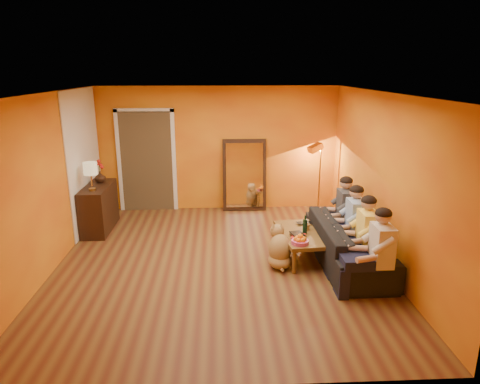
{
  "coord_description": "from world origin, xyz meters",
  "views": [
    {
      "loc": [
        0.02,
        -6.17,
        2.93
      ],
      "look_at": [
        0.35,
        0.5,
        1.0
      ],
      "focal_mm": 32.0,
      "sensor_mm": 36.0,
      "label": 1
    }
  ],
  "objects_px": {
    "table_lamp": "(91,176)",
    "person_far_left": "(381,252)",
    "sideboard": "(99,208)",
    "floor_lamp": "(320,179)",
    "laptop": "(308,224)",
    "mirror_frame": "(244,175)",
    "vase": "(100,177)",
    "wine_bottle": "(305,225)",
    "person_mid_right": "(355,223)",
    "sofa": "(348,242)",
    "coffee_table": "(300,245)",
    "person_far_right": "(345,212)",
    "person_mid_left": "(367,236)",
    "tumbler": "(307,227)",
    "dog": "(280,246)"
  },
  "relations": [
    {
      "from": "coffee_table",
      "to": "wine_bottle",
      "type": "bearing_deg",
      "value": -50.5
    },
    {
      "from": "person_mid_right",
      "to": "laptop",
      "type": "relative_size",
      "value": 3.56
    },
    {
      "from": "person_mid_left",
      "to": "wine_bottle",
      "type": "relative_size",
      "value": 3.94
    },
    {
      "from": "vase",
      "to": "person_mid_left",
      "type": "bearing_deg",
      "value": -28.22
    },
    {
      "from": "mirror_frame",
      "to": "table_lamp",
      "type": "bearing_deg",
      "value": -153.68
    },
    {
      "from": "sofa",
      "to": "person_far_left",
      "type": "xyz_separation_m",
      "value": [
        0.13,
        -1.0,
        0.28
      ]
    },
    {
      "from": "coffee_table",
      "to": "person_mid_left",
      "type": "bearing_deg",
      "value": -44.63
    },
    {
      "from": "floor_lamp",
      "to": "dog",
      "type": "bearing_deg",
      "value": -135.86
    },
    {
      "from": "floor_lamp",
      "to": "dog",
      "type": "xyz_separation_m",
      "value": [
        -1.18,
        -2.54,
        -0.39
      ]
    },
    {
      "from": "sideboard",
      "to": "coffee_table",
      "type": "distance_m",
      "value": 3.82
    },
    {
      "from": "table_lamp",
      "to": "person_mid_left",
      "type": "xyz_separation_m",
      "value": [
        4.37,
        -1.79,
        -0.49
      ]
    },
    {
      "from": "laptop",
      "to": "vase",
      "type": "bearing_deg",
      "value": 152.93
    },
    {
      "from": "person_mid_right",
      "to": "vase",
      "type": "bearing_deg",
      "value": 157.67
    },
    {
      "from": "table_lamp",
      "to": "person_far_left",
      "type": "bearing_deg",
      "value": -28.22
    },
    {
      "from": "person_mid_right",
      "to": "wine_bottle",
      "type": "height_order",
      "value": "person_mid_right"
    },
    {
      "from": "sofa",
      "to": "wine_bottle",
      "type": "distance_m",
      "value": 0.71
    },
    {
      "from": "mirror_frame",
      "to": "person_mid_right",
      "type": "xyz_separation_m",
      "value": [
        1.58,
        -2.62,
        -0.15
      ]
    },
    {
      "from": "person_mid_left",
      "to": "mirror_frame",
      "type": "bearing_deg",
      "value": 116.46
    },
    {
      "from": "table_lamp",
      "to": "laptop",
      "type": "relative_size",
      "value": 1.49
    },
    {
      "from": "person_mid_right",
      "to": "person_far_right",
      "type": "distance_m",
      "value": 0.55
    },
    {
      "from": "table_lamp",
      "to": "tumbler",
      "type": "relative_size",
      "value": 4.84
    },
    {
      "from": "person_mid_left",
      "to": "person_far_right",
      "type": "distance_m",
      "value": 1.1
    },
    {
      "from": "person_mid_right",
      "to": "coffee_table",
      "type": "bearing_deg",
      "value": 171.52
    },
    {
      "from": "table_lamp",
      "to": "vase",
      "type": "height_order",
      "value": "table_lamp"
    },
    {
      "from": "dog",
      "to": "person_mid_right",
      "type": "relative_size",
      "value": 0.54
    },
    {
      "from": "mirror_frame",
      "to": "sideboard",
      "type": "relative_size",
      "value": 1.29
    },
    {
      "from": "sideboard",
      "to": "person_far_left",
      "type": "distance_m",
      "value": 5.11
    },
    {
      "from": "floor_lamp",
      "to": "laptop",
      "type": "height_order",
      "value": "floor_lamp"
    },
    {
      "from": "sideboard",
      "to": "person_mid_left",
      "type": "distance_m",
      "value": 4.85
    },
    {
      "from": "mirror_frame",
      "to": "sofa",
      "type": "relative_size",
      "value": 0.67
    },
    {
      "from": "person_far_left",
      "to": "wine_bottle",
      "type": "relative_size",
      "value": 3.94
    },
    {
      "from": "person_mid_left",
      "to": "person_mid_right",
      "type": "xyz_separation_m",
      "value": [
        0.0,
        0.55,
        0.0
      ]
    },
    {
      "from": "mirror_frame",
      "to": "person_mid_right",
      "type": "distance_m",
      "value": 3.07
    },
    {
      "from": "person_mid_right",
      "to": "sofa",
      "type": "bearing_deg",
      "value": -142.43
    },
    {
      "from": "person_mid_left",
      "to": "dog",
      "type": "bearing_deg",
      "value": 163.52
    },
    {
      "from": "dog",
      "to": "vase",
      "type": "xyz_separation_m",
      "value": [
        -3.16,
        1.99,
        0.63
      ]
    },
    {
      "from": "person_mid_right",
      "to": "person_far_right",
      "type": "height_order",
      "value": "same"
    },
    {
      "from": "sideboard",
      "to": "table_lamp",
      "type": "relative_size",
      "value": 2.31
    },
    {
      "from": "coffee_table",
      "to": "person_far_right",
      "type": "relative_size",
      "value": 1.0
    },
    {
      "from": "wine_bottle",
      "to": "vase",
      "type": "distance_m",
      "value": 4.0
    },
    {
      "from": "mirror_frame",
      "to": "laptop",
      "type": "height_order",
      "value": "mirror_frame"
    },
    {
      "from": "person_far_left",
      "to": "vase",
      "type": "distance_m",
      "value": 5.25
    },
    {
      "from": "person_mid_left",
      "to": "person_far_right",
      "type": "relative_size",
      "value": 1.0
    },
    {
      "from": "table_lamp",
      "to": "sofa",
      "type": "xyz_separation_m",
      "value": [
        4.24,
        -1.34,
        -0.77
      ]
    },
    {
      "from": "sideboard",
      "to": "person_far_left",
      "type": "bearing_deg",
      "value": -31.18
    },
    {
      "from": "sideboard",
      "to": "table_lamp",
      "type": "distance_m",
      "value": 0.74
    },
    {
      "from": "vase",
      "to": "sideboard",
      "type": "bearing_deg",
      "value": -90.0
    },
    {
      "from": "sideboard",
      "to": "wine_bottle",
      "type": "distance_m",
      "value": 3.89
    },
    {
      "from": "mirror_frame",
      "to": "sideboard",
      "type": "distance_m",
      "value": 3.01
    },
    {
      "from": "person_far_right",
      "to": "person_far_left",
      "type": "bearing_deg",
      "value": -90.0
    }
  ]
}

